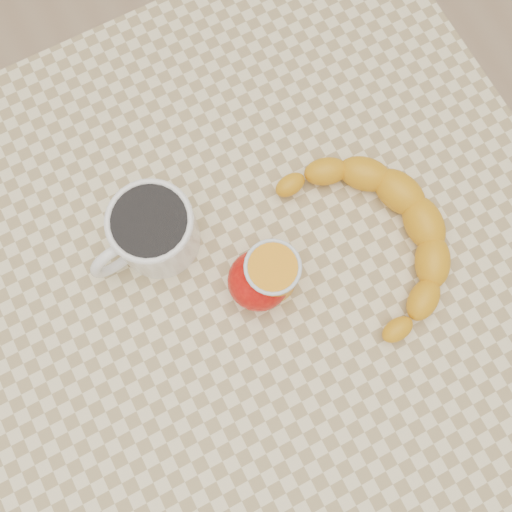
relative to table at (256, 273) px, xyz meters
name	(u,v)px	position (x,y,z in m)	size (l,w,h in m)	color
ground	(256,325)	(0.00, 0.00, -0.66)	(3.00, 3.00, 0.00)	tan
table	(256,273)	(0.00, 0.00, 0.00)	(0.80, 0.80, 0.75)	beige
coffee_mug	(152,231)	(-0.10, 0.08, 0.13)	(0.15, 0.12, 0.09)	white
orange_juice_glass	(272,273)	(0.00, -0.03, 0.13)	(0.07, 0.07, 0.08)	orange
apple	(259,281)	(-0.01, -0.03, 0.12)	(0.09, 0.09, 0.07)	#A10506
banana	(376,239)	(0.14, -0.05, 0.11)	(0.22, 0.31, 0.05)	orange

